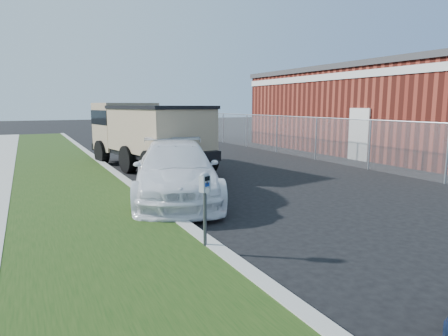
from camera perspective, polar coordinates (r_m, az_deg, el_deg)
name	(u,v)px	position (r m, az deg, el deg)	size (l,w,h in m)	color
ground	(304,217)	(8.66, 11.40, -6.83)	(120.00, 120.00, 0.00)	black
streetside	(9,223)	(8.86, -28.36, -6.95)	(6.12, 50.00, 0.15)	gray
chainlink_fence	(316,130)	(17.59, 13.05, 5.29)	(0.06, 30.06, 30.00)	slate
brick_building	(397,109)	(22.49, 23.47, 7.75)	(9.20, 14.20, 4.17)	maroon
parking_meter	(205,193)	(6.22, -2.76, -3.61)	(0.19, 0.16, 1.20)	#3F4247
white_wagon	(175,171)	(10.03, -6.99, -0.39)	(1.99, 4.90, 1.42)	white
dump_truck	(146,131)	(15.26, -11.08, 5.18)	(3.37, 6.47, 2.41)	black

